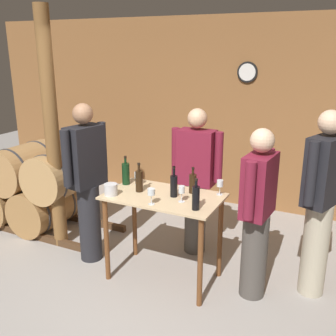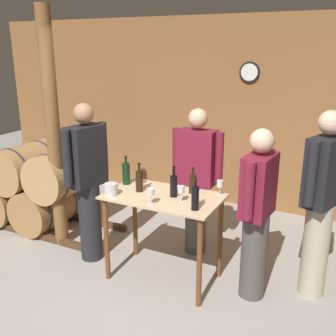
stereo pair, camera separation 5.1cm
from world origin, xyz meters
TOP-DOWN VIEW (x-y plane):
  - ground_plane at (0.00, 0.00)m, footprint 14.00×14.00m
  - back_wall at (0.00, 2.85)m, footprint 8.40×0.08m
  - barrel_rack at (-2.01, 0.97)m, footprint 2.61×0.80m
  - tasting_table at (0.05, 0.59)m, footprint 1.12×0.67m
  - wooden_post at (-1.39, 0.70)m, footprint 0.16×0.16m
  - wine_bottle_far_left at (-0.45, 0.71)m, footprint 0.08×0.08m
  - wine_bottle_left at (-0.21, 0.58)m, footprint 0.07×0.07m
  - wine_bottle_center at (0.15, 0.61)m, footprint 0.07×0.07m
  - wine_bottle_right at (0.28, 0.78)m, footprint 0.07×0.07m
  - wine_bottle_far_right at (0.46, 0.40)m, footprint 0.07×0.07m
  - wine_glass_near_left at (-0.32, 0.75)m, footprint 0.07×0.07m
  - wine_glass_near_center at (0.05, 0.34)m, footprint 0.07×0.07m
  - wine_glass_near_right at (0.27, 0.52)m, footprint 0.06×0.06m
  - wine_glass_far_side at (0.53, 0.84)m, footprint 0.06×0.06m
  - ice_bucket at (-0.41, 0.38)m, footprint 0.13×0.13m
  - person_host at (-0.85, 0.58)m, footprint 0.29×0.58m
  - person_visitor_with_scarf at (0.94, 0.70)m, footprint 0.25×0.59m
  - person_visitor_bearded at (1.44, 0.98)m, footprint 0.34×0.56m
  - person_visitor_near_door at (0.13, 1.24)m, footprint 0.59×0.24m

SIDE VIEW (x-z plane):
  - ground_plane at x=0.00m, z-range 0.00..0.00m
  - barrel_rack at x=-2.01m, z-range -0.02..1.07m
  - tasting_table at x=0.05m, z-range 0.27..1.17m
  - person_visitor_with_scarf at x=0.94m, z-range 0.04..1.66m
  - person_visitor_near_door at x=0.13m, z-range 0.05..1.71m
  - person_host at x=-0.85m, z-range 0.05..1.79m
  - person_visitor_bearded at x=1.44m, z-range 0.05..1.82m
  - ice_bucket at x=-0.41m, z-range 0.90..1.01m
  - wine_bottle_right at x=0.28m, z-range 0.87..1.13m
  - wine_glass_near_left at x=-0.32m, z-range 0.93..1.07m
  - wine_glass_far_side at x=0.53m, z-range 0.93..1.08m
  - wine_glass_near_right at x=0.27m, z-range 0.93..1.09m
  - wine_bottle_left at x=-0.21m, z-range 0.87..1.16m
  - wine_bottle_center at x=0.15m, z-range 0.86..1.16m
  - wine_glass_near_center at x=0.05m, z-range 0.94..1.09m
  - wine_bottle_far_right at x=0.46m, z-range 0.87..1.16m
  - wine_bottle_far_left at x=-0.45m, z-range 0.87..1.17m
  - wooden_post at x=-1.39m, z-range 0.00..2.70m
  - back_wall at x=0.00m, z-range 0.00..2.70m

